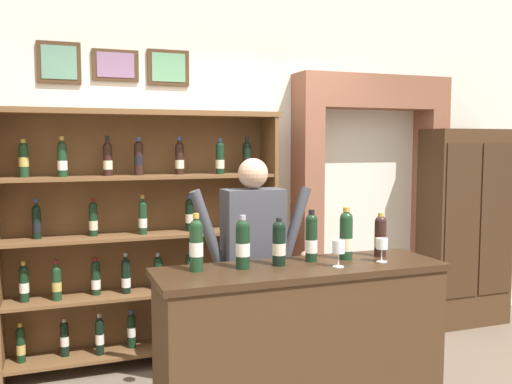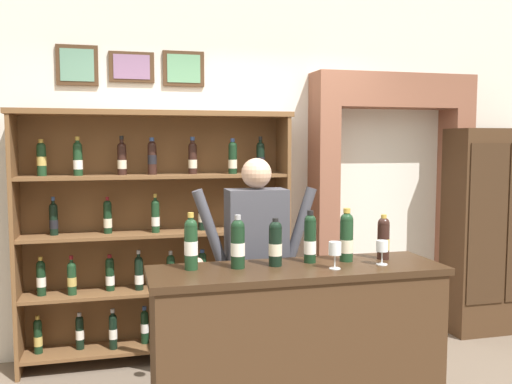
% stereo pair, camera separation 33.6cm
% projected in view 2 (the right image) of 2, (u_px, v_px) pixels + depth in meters
% --- Properties ---
extents(back_wall, '(12.00, 0.19, 3.25)m').
position_uv_depth(back_wall, '(224.00, 153.00, 4.68)').
color(back_wall, silver).
rests_on(back_wall, ground).
extents(wine_shelf, '(2.12, 0.36, 1.96)m').
position_uv_depth(wine_shelf, '(157.00, 230.00, 4.32)').
color(wine_shelf, brown).
rests_on(wine_shelf, ground).
extents(archway_doorway, '(1.45, 0.45, 2.31)m').
position_uv_depth(archway_doorway, '(386.00, 189.00, 4.94)').
color(archway_doorway, brown).
rests_on(archway_doorway, ground).
extents(side_cabinet, '(0.83, 0.39, 1.84)m').
position_uv_depth(side_cabinet, '(492.00, 231.00, 4.98)').
color(side_cabinet, '#422B19').
rests_on(side_cabinet, ground).
extents(tasting_counter, '(1.70, 0.52, 1.01)m').
position_uv_depth(tasting_counter, '(297.00, 352.00, 3.20)').
color(tasting_counter, '#422B19').
rests_on(tasting_counter, ground).
extents(shopkeeper, '(0.85, 0.22, 1.62)m').
position_uv_depth(shopkeeper, '(256.00, 253.00, 3.62)').
color(shopkeeper, '#2D3347').
rests_on(shopkeeper, ground).
extents(tasting_bottle_riserva, '(0.08, 0.08, 0.32)m').
position_uv_depth(tasting_bottle_riserva, '(191.00, 243.00, 3.08)').
color(tasting_bottle_riserva, '#19381E').
rests_on(tasting_bottle_riserva, tasting_counter).
extents(tasting_bottle_vin_santo, '(0.08, 0.08, 0.30)m').
position_uv_depth(tasting_bottle_vin_santo, '(238.00, 243.00, 3.11)').
color(tasting_bottle_vin_santo, black).
rests_on(tasting_bottle_vin_santo, tasting_counter).
extents(tasting_bottle_prosecco, '(0.08, 0.08, 0.28)m').
position_uv_depth(tasting_bottle_prosecco, '(275.00, 243.00, 3.17)').
color(tasting_bottle_prosecco, black).
rests_on(tasting_bottle_prosecco, tasting_counter).
extents(tasting_bottle_chianti, '(0.07, 0.07, 0.31)m').
position_uv_depth(tasting_bottle_chianti, '(310.00, 238.00, 3.26)').
color(tasting_bottle_chianti, black).
rests_on(tasting_bottle_chianti, tasting_counter).
extents(tasting_bottle_super_tuscan, '(0.08, 0.08, 0.32)m').
position_uv_depth(tasting_bottle_super_tuscan, '(347.00, 237.00, 3.30)').
color(tasting_bottle_super_tuscan, '#19381E').
rests_on(tasting_bottle_super_tuscan, tasting_counter).
extents(tasting_bottle_brunello, '(0.07, 0.07, 0.27)m').
position_uv_depth(tasting_bottle_brunello, '(383.00, 238.00, 3.36)').
color(tasting_bottle_brunello, black).
rests_on(tasting_bottle_brunello, tasting_counter).
extents(wine_glass_center, '(0.07, 0.07, 0.16)m').
position_uv_depth(wine_glass_center, '(335.00, 250.00, 3.10)').
color(wine_glass_center, silver).
rests_on(wine_glass_center, tasting_counter).
extents(wine_glass_right, '(0.07, 0.07, 0.14)m').
position_uv_depth(wine_glass_right, '(382.00, 247.00, 3.20)').
color(wine_glass_right, silver).
rests_on(wine_glass_right, tasting_counter).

